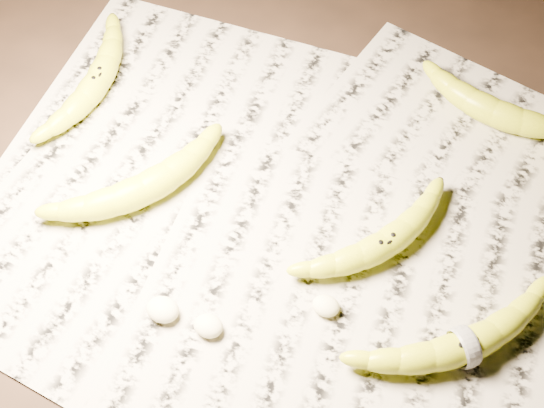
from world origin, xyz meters
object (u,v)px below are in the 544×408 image
at_px(banana_left_b, 143,187).
at_px(banana_taped, 465,345).
at_px(banana_left_a, 97,79).
at_px(banana_upper_a, 495,110).
at_px(banana_center, 384,243).

bearing_deg(banana_left_b, banana_taped, -60.76).
bearing_deg(banana_left_a, banana_taped, -111.66).
bearing_deg(banana_upper_a, banana_left_a, -155.07).
xyz_separation_m(banana_left_b, banana_upper_a, (0.37, 0.28, -0.00)).
bearing_deg(banana_left_a, banana_left_b, -136.85).
bearing_deg(banana_taped, banana_left_b, 129.46).
relative_size(banana_center, banana_taped, 0.87).
distance_m(banana_taped, banana_upper_a, 0.33).
bearing_deg(banana_left_a, banana_center, -105.59).
height_order(banana_left_a, banana_upper_a, banana_upper_a).
bearing_deg(banana_center, banana_upper_a, 17.45).
bearing_deg(banana_left_a, banana_upper_a, -76.89).
bearing_deg(banana_left_b, banana_center, -46.34).
xyz_separation_m(banana_taped, banana_upper_a, (-0.04, 0.33, 0.00)).
distance_m(banana_left_a, banana_left_b, 0.19).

